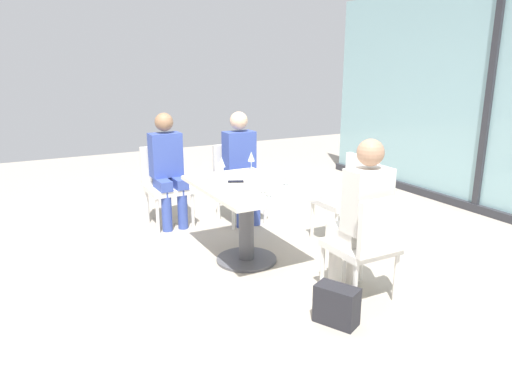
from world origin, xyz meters
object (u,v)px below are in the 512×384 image
Objects in this scene: person_side_end at (168,165)px; wine_glass_5 at (269,174)px; person_far_left at (242,162)px; person_far_right at (361,211)px; chair_far_left at (237,178)px; wine_glass_2 at (286,171)px; dining_table_main at (246,206)px; chair_near_window at (349,193)px; wine_glass_1 at (269,182)px; wine_glass_4 at (206,167)px; wine_glass_0 at (251,157)px; wine_glass_3 at (263,179)px; wine_glass_6 at (222,163)px; chair_far_right at (369,241)px; handbag_0 at (337,305)px; chair_side_end at (166,181)px; coffee_cup at (220,168)px; cell_phone_on_table at (236,182)px.

person_side_end is 6.81× the size of wine_glass_5.
person_far_right is at bearing 0.00° from person_far_left.
wine_glass_2 reaches higher than chair_far_left.
person_far_left is 1.24m from wine_glass_2.
chair_near_window reaches higher than dining_table_main.
wine_glass_1 is at bearing -3.73° from dining_table_main.
wine_glass_1 is 1.00× the size of wine_glass_2.
wine_glass_4 is (-0.48, -0.56, 0.00)m from wine_glass_2.
wine_glass_3 is (0.87, -0.34, 0.00)m from wine_glass_0.
wine_glass_4 is (-0.74, -0.23, 0.00)m from wine_glass_1.
chair_near_window is 4.70× the size of wine_glass_2.
chair_far_right is at bearing 18.59° from wine_glass_6.
wine_glass_5 is at bearing 36.60° from wine_glass_4.
person_side_end is at bearing -158.19° from wine_glass_2.
wine_glass_4 is 1.00× the size of wine_glass_6.
wine_glass_1 is at bearing -19.76° from wine_glass_0.
wine_glass_3 is (0.15, -0.31, 0.00)m from wine_glass_2.
handbag_0 is at bearing 6.38° from wine_glass_1.
chair_far_right and chair_far_left have the same top height.
wine_glass_1 is at bearing 8.44° from chair_side_end.
coffee_cup is at bearing -39.14° from chair_far_left.
chair_far_right is 1.01m from wine_glass_2.
handbag_0 is at bearing -2.43° from wine_glass_5.
chair_far_left is 0.96m from wine_glass_6.
wine_glass_2 is 1.28× the size of cell_phone_on_table.
wine_glass_1 and wine_glass_6 have the same top height.
coffee_cup is (-0.02, -0.34, -0.09)m from wine_glass_0.
wine_glass_2 is at bearing 29.57° from wine_glass_6.
cell_phone_on_table is (-0.35, -0.14, -0.13)m from wine_glass_5.
person_far_left reaches higher than wine_glass_2.
wine_glass_6 is (0.11, -0.38, 0.00)m from wine_glass_0.
wine_glass_4 reaches higher than chair_far_right.
chair_near_window is 4.70× the size of wine_glass_4.
chair_far_left is at bearing 77.90° from person_side_end.
handbag_0 is (2.68, 0.37, -0.36)m from chair_side_end.
person_far_left reaches higher than chair_near_window.
wine_glass_6 is (-0.87, -0.02, 0.00)m from wine_glass_1.
person_far_left is 1.29m from wine_glass_5.
chair_far_left is 4.70× the size of wine_glass_0.
person_far_left is 6.81× the size of wine_glass_1.
wine_glass_1 is 0.78m from wine_glass_4.
person_far_right is 6.81× the size of wine_glass_1.
wine_glass_4 is (1.01, 0.04, 0.16)m from person_side_end.
person_side_end reaches higher than wine_glass_4.
person_far_right is (1.02, 0.46, 0.17)m from dining_table_main.
wine_glass_0 reaches higher than cell_phone_on_table.
chair_far_left is 2.15m from person_far_right.
dining_table_main is 0.41m from wine_glass_5.
chair_side_end is 2.04m from chair_near_window.
dining_table_main is 8.49× the size of cell_phone_on_table.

